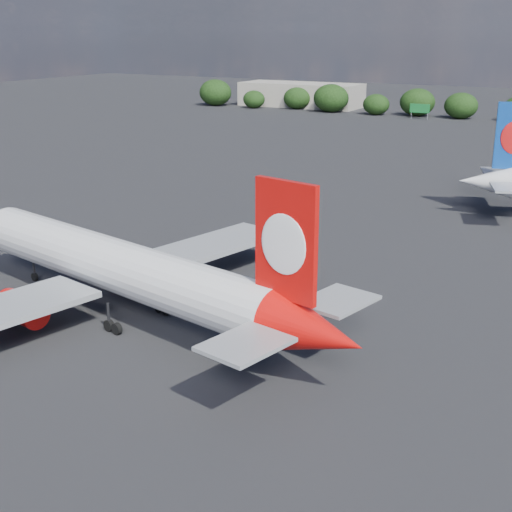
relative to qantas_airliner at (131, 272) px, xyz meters
The scene contains 5 objects.
ground 49.47m from the qantas_airliner, 94.03° to the left, with size 500.00×500.00×0.00m, color black.
qantas_airliner is the anchor object (origin of this frame).
terminal_building 193.62m from the qantas_airliner, 110.71° to the left, with size 42.00×16.00×8.00m.
highway_sign 166.51m from the qantas_airliner, 97.40° to the left, with size 6.00×0.30×4.50m.
horizon_treeline 170.58m from the qantas_airliner, 91.37° to the left, with size 207.16×14.90×9.08m.
Camera 1 is at (43.32, -37.72, 26.20)m, focal length 50.00 mm.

